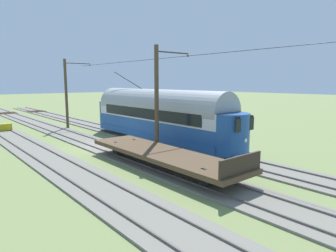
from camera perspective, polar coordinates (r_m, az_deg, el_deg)
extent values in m
plane|color=olive|center=(23.23, -12.64, -3.90)|extent=(220.00, 220.00, 0.00)
cube|color=slate|center=(25.44, -3.97, -2.53)|extent=(2.80, 80.00, 0.10)
cube|color=#59544C|center=(25.02, -5.30, -2.53)|extent=(0.07, 80.00, 0.08)
cube|color=#59544C|center=(25.85, -2.69, -2.14)|extent=(0.07, 80.00, 0.08)
cube|color=#47331E|center=(54.46, -24.22, 2.67)|extent=(2.50, 0.24, 0.08)
cube|color=#47331E|center=(53.83, -24.03, 2.63)|extent=(2.50, 0.24, 0.08)
cube|color=#47331E|center=(53.21, -23.84, 2.58)|extent=(2.50, 0.24, 0.08)
cube|color=#47331E|center=(52.59, -23.64, 2.53)|extent=(2.50, 0.24, 0.08)
cube|color=#47331E|center=(51.97, -23.44, 2.48)|extent=(2.50, 0.24, 0.08)
cube|color=slate|center=(23.22, -12.65, -3.78)|extent=(2.80, 80.00, 0.10)
cube|color=#59544C|center=(22.90, -14.25, -3.78)|extent=(0.07, 80.00, 0.08)
cube|color=#59544C|center=(23.53, -11.10, -3.35)|extent=(0.07, 80.00, 0.08)
cube|color=#47331E|center=(53.45, -28.68, 2.28)|extent=(2.50, 0.24, 0.08)
cube|color=#47331E|center=(52.82, -28.54, 2.23)|extent=(2.50, 0.24, 0.08)
cube|color=#47331E|center=(52.18, -28.39, 2.18)|extent=(2.50, 0.24, 0.08)
cube|color=#47331E|center=(51.55, -28.25, 2.12)|extent=(2.50, 0.24, 0.08)
cube|color=#47331E|center=(50.92, -28.09, 2.07)|extent=(2.50, 0.24, 0.08)
cube|color=slate|center=(21.65, -22.89, -5.14)|extent=(2.80, 80.00, 0.10)
cube|color=#59544C|center=(21.44, -24.74, -5.14)|extent=(0.07, 80.00, 0.08)
cube|color=#59544C|center=(21.84, -21.11, -4.69)|extent=(0.07, 80.00, 0.08)
cube|color=#1E4C93|center=(24.18, -1.96, -1.52)|extent=(2.65, 14.48, 0.55)
cube|color=#1E4C93|center=(24.06, -1.97, 0.24)|extent=(2.55, 14.48, 0.95)
cube|color=silver|center=(23.94, -1.98, 2.61)|extent=(2.55, 14.48, 1.05)
cylinder|color=#999EA3|center=(23.89, -1.99, 3.86)|extent=(2.65, 14.19, 2.65)
cylinder|color=#1E4C93|center=(18.95, 11.54, -1.40)|extent=(2.55, 2.55, 2.55)
cylinder|color=#1E4C93|center=(29.98, -10.47, 2.22)|extent=(2.55, 2.55, 2.55)
cube|color=black|center=(18.13, 14.44, 1.30)|extent=(1.63, 0.08, 0.36)
cube|color=black|center=(18.15, 14.50, 0.31)|extent=(1.73, 0.06, 0.80)
cube|color=black|center=(23.17, -4.51, 2.40)|extent=(0.04, 12.16, 0.80)
cube|color=black|center=(24.76, 0.38, 2.81)|extent=(0.04, 12.16, 0.80)
cylinder|color=silver|center=(18.26, 14.62, -2.67)|extent=(0.24, 0.06, 0.24)
cube|color=gray|center=(18.49, 14.35, -5.46)|extent=(1.94, 0.12, 0.20)
cylinder|color=black|center=(27.45, -7.79, 8.74)|extent=(0.07, 4.55, 1.58)
cylinder|color=black|center=(20.32, 4.52, -3.88)|extent=(0.10, 0.76, 0.76)
cylinder|color=black|center=(21.33, 7.28, -3.33)|extent=(0.10, 0.76, 0.76)
cylinder|color=black|center=(27.58, -9.08, -0.68)|extent=(0.10, 0.76, 0.76)
cylinder|color=black|center=(28.34, -6.59, -0.39)|extent=(0.10, 0.76, 0.76)
cube|color=brown|center=(16.99, -1.17, -5.29)|extent=(2.80, 11.18, 0.25)
cube|color=#33281E|center=(13.23, 13.74, -7.19)|extent=(2.80, 0.10, 0.80)
cylinder|color=black|center=(13.82, 6.82, -9.70)|extent=(0.10, 0.84, 0.84)
cylinder|color=black|center=(14.86, 10.66, -8.48)|extent=(0.10, 0.84, 0.84)
cylinder|color=black|center=(19.81, -9.93, -4.18)|extent=(0.10, 0.84, 0.84)
cylinder|color=black|center=(20.54, -6.47, -3.66)|extent=(0.10, 0.84, 0.84)
cylinder|color=#4C3D28|center=(32.92, -18.88, 5.77)|extent=(0.28, 0.28, 7.22)
cylinder|color=#2D2D2D|center=(33.48, -16.89, 11.40)|extent=(2.77, 0.10, 0.10)
sphere|color=#334733|center=(34.04, -14.70, 11.18)|extent=(0.16, 0.16, 0.16)
cylinder|color=#4C3D28|center=(19.44, -2.19, 4.66)|extent=(0.28, 0.28, 7.22)
cylinder|color=#2D2D2D|center=(20.37, 0.93, 13.88)|extent=(2.77, 0.10, 0.10)
sphere|color=#334733|center=(21.28, 3.83, 13.22)|extent=(0.16, 0.16, 0.16)
cylinder|color=black|center=(21.28, 3.83, 13.22)|extent=(0.03, 34.69, 0.03)
cylinder|color=black|center=(33.48, -16.89, 11.40)|extent=(2.77, 0.02, 0.02)
cube|color=#B2A519|center=(33.46, -29.24, -0.34)|extent=(1.80, 0.60, 0.80)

